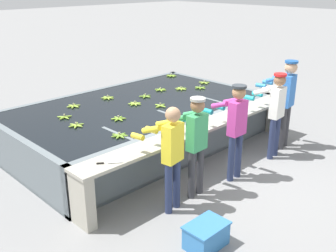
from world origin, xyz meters
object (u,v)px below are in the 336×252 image
(banana_bunch_floating_5, at_px, (204,83))
(banana_bunch_floating_12, at_px, (74,106))
(worker_2, at_px, (235,123))
(banana_bunch_floating_2, at_px, (181,89))
(worker_4, at_px, (286,95))
(banana_bunch_floating_13, at_px, (160,106))
(worker_0, at_px, (171,150))
(banana_bunch_floating_0, at_px, (64,117))
(banana_bunch_floating_11, at_px, (171,76))
(worker_1, at_px, (195,138))
(banana_bunch_floating_1, at_px, (200,88))
(banana_bunch_floating_7, at_px, (108,98))
(knife_0, at_px, (105,163))
(banana_bunch_floating_10, at_px, (161,90))
(banana_bunch_floating_4, at_px, (118,119))
(banana_bunch_floating_6, at_px, (135,104))
(worker_3, at_px, (275,108))
(banana_bunch_floating_8, at_px, (145,96))
(banana_bunch_floating_3, at_px, (76,125))
(banana_bunch_floating_9, at_px, (120,135))
(crate, at_px, (206,235))

(banana_bunch_floating_5, xyz_separation_m, banana_bunch_floating_12, (-3.25, 0.60, -0.00))
(worker_2, bearing_deg, banana_bunch_floating_2, 62.10)
(worker_4, relative_size, banana_bunch_floating_13, 6.25)
(worker_0, height_order, banana_bunch_floating_0, worker_0)
(worker_0, distance_m, banana_bunch_floating_11, 4.92)
(worker_1, distance_m, banana_bunch_floating_12, 2.98)
(banana_bunch_floating_5, bearing_deg, banana_bunch_floating_1, -150.71)
(banana_bunch_floating_0, relative_size, banana_bunch_floating_11, 0.99)
(banana_bunch_floating_7, bearing_deg, banana_bunch_floating_13, -70.57)
(banana_bunch_floating_0, relative_size, knife_0, 0.93)
(banana_bunch_floating_10, bearing_deg, banana_bunch_floating_7, 165.66)
(banana_bunch_floating_4, relative_size, banana_bunch_floating_12, 1.01)
(banana_bunch_floating_0, xyz_separation_m, banana_bunch_floating_6, (1.43, -0.27, -0.00))
(banana_bunch_floating_7, bearing_deg, banana_bunch_floating_4, -118.36)
(worker_3, distance_m, banana_bunch_floating_8, 2.73)
(worker_1, distance_m, banana_bunch_floating_11, 4.51)
(worker_1, height_order, banana_bunch_floating_1, worker_1)
(worker_4, bearing_deg, worker_3, -169.81)
(worker_1, relative_size, banana_bunch_floating_1, 5.67)
(worker_3, distance_m, banana_bunch_floating_10, 2.75)
(worker_3, relative_size, banana_bunch_floating_7, 5.79)
(worker_4, height_order, banana_bunch_floating_3, worker_4)
(banana_bunch_floating_2, distance_m, banana_bunch_floating_5, 0.80)
(banana_bunch_floating_4, distance_m, banana_bunch_floating_10, 2.09)
(banana_bunch_floating_12, bearing_deg, banana_bunch_floating_5, -10.48)
(banana_bunch_floating_7, xyz_separation_m, banana_bunch_floating_9, (-1.13, -1.85, 0.00))
(banana_bunch_floating_0, bearing_deg, banana_bunch_floating_6, -10.86)
(banana_bunch_floating_10, bearing_deg, banana_bunch_floating_11, 34.78)
(worker_2, height_order, banana_bunch_floating_13, worker_2)
(worker_0, bearing_deg, banana_bunch_floating_0, 94.09)
(banana_bunch_floating_3, distance_m, banana_bunch_floating_7, 1.68)
(banana_bunch_floating_4, bearing_deg, worker_0, -104.49)
(worker_4, xyz_separation_m, banana_bunch_floating_8, (-1.46, 2.48, -0.24))
(worker_2, relative_size, banana_bunch_floating_1, 5.82)
(banana_bunch_floating_0, relative_size, banana_bunch_floating_5, 1.00)
(banana_bunch_floating_6, distance_m, banana_bunch_floating_10, 1.17)
(banana_bunch_floating_1, distance_m, banana_bunch_floating_3, 3.39)
(worker_0, bearing_deg, banana_bunch_floating_12, 84.46)
(worker_2, distance_m, worker_4, 1.78)
(worker_0, relative_size, banana_bunch_floating_4, 5.64)
(banana_bunch_floating_2, height_order, banana_bunch_floating_9, same)
(worker_0, bearing_deg, banana_bunch_floating_4, 75.51)
(banana_bunch_floating_12, bearing_deg, banana_bunch_floating_4, -81.96)
(worker_0, relative_size, worker_1, 1.00)
(banana_bunch_floating_7, bearing_deg, knife_0, -126.97)
(banana_bunch_floating_13, bearing_deg, banana_bunch_floating_1, 12.22)
(banana_bunch_floating_13, xyz_separation_m, crate, (-1.82, -2.75, -0.69))
(banana_bunch_floating_6, relative_size, banana_bunch_floating_12, 1.00)
(banana_bunch_floating_10, height_order, knife_0, banana_bunch_floating_10)
(crate, bearing_deg, banana_bunch_floating_10, 53.80)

